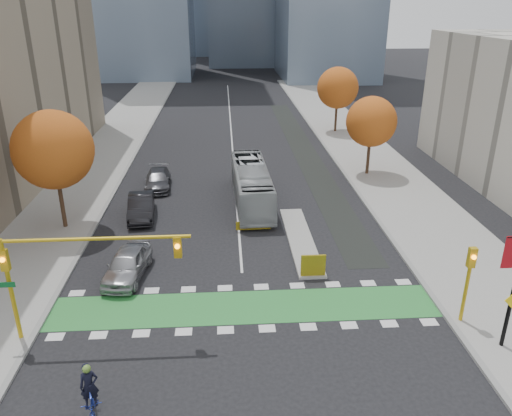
{
  "coord_description": "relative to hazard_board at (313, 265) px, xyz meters",
  "views": [
    {
      "loc": [
        -0.82,
        -20.27,
        14.59
      ],
      "look_at": [
        0.98,
        7.56,
        3.0
      ],
      "focal_mm": 35.0,
      "sensor_mm": 36.0,
      "label": 1
    }
  ],
  "objects": [
    {
      "name": "parked_car_c",
      "position": [
        -10.5,
        15.56,
        -0.08
      ],
      "size": [
        2.35,
        5.11,
        1.45
      ],
      "primitive_type": "imported",
      "rotation": [
        0.0,
        0.0,
        0.07
      ],
      "color": "#454449",
      "rests_on": "ground"
    },
    {
      "name": "curb_east",
      "position": [
        6.0,
        15.8,
        -0.73
      ],
      "size": [
        0.3,
        120.0,
        0.16
      ],
      "primitive_type": "cube",
      "color": "gray",
      "rests_on": "ground"
    },
    {
      "name": "tree_west",
      "position": [
        -16.0,
        7.8,
        4.82
      ],
      "size": [
        5.2,
        5.2,
        8.22
      ],
      "color": "#332114",
      "rests_on": "ground"
    },
    {
      "name": "bike_lane_paint",
      "position": [
        3.5,
        25.8,
        -0.8
      ],
      "size": [
        2.5,
        50.0,
        0.01
      ],
      "primitive_type": "cube",
      "color": "black",
      "rests_on": "ground"
    },
    {
      "name": "parked_car_b",
      "position": [
        -10.99,
        9.37,
        0.02
      ],
      "size": [
        2.24,
        5.14,
        1.64
      ],
      "primitive_type": "imported",
      "rotation": [
        0.0,
        0.0,
        0.1
      ],
      "color": "black",
      "rests_on": "ground"
    },
    {
      "name": "hazard_board",
      "position": [
        0.0,
        0.0,
        0.0
      ],
      "size": [
        1.4,
        0.12,
        1.3
      ],
      "primitive_type": "cube",
      "color": "yellow",
      "rests_on": "median_island"
    },
    {
      "name": "tree_east_near",
      "position": [
        8.0,
        17.8,
        4.06
      ],
      "size": [
        4.4,
        4.4,
        7.08
      ],
      "color": "#332114",
      "rests_on": "ground"
    },
    {
      "name": "cyclist",
      "position": [
        -10.04,
        -9.64,
        0.0
      ],
      "size": [
        1.27,
        2.21,
        2.41
      ],
      "rotation": [
        0.0,
        0.0,
        0.28
      ],
      "color": "navy",
      "rests_on": "ground"
    },
    {
      "name": "traffic_signal_west",
      "position": [
        -11.93,
        -4.71,
        3.23
      ],
      "size": [
        8.53,
        0.56,
        5.2
      ],
      "color": "#BF9914",
      "rests_on": "ground"
    },
    {
      "name": "bus",
      "position": [
        -2.83,
        11.64,
        0.72
      ],
      "size": [
        2.89,
        10.97,
        3.03
      ],
      "primitive_type": "imported",
      "rotation": [
        0.0,
        0.0,
        0.03
      ],
      "color": "#A5AAAD",
      "rests_on": "ground"
    },
    {
      "name": "curb_west",
      "position": [
        -14.0,
        15.8,
        -0.73
      ],
      "size": [
        0.3,
        120.0,
        0.16
      ],
      "primitive_type": "cube",
      "color": "gray",
      "rests_on": "ground"
    },
    {
      "name": "median_island",
      "position": [
        0.0,
        4.8,
        -0.72
      ],
      "size": [
        1.6,
        10.0,
        0.16
      ],
      "primitive_type": "cube",
      "color": "gray",
      "rests_on": "ground"
    },
    {
      "name": "centre_line",
      "position": [
        -4.0,
        35.8,
        -0.8
      ],
      "size": [
        0.15,
        70.0,
        0.01
      ],
      "primitive_type": "cube",
      "color": "silver",
      "rests_on": "ground"
    },
    {
      "name": "tree_east_far",
      "position": [
        8.5,
        33.8,
        4.44
      ],
      "size": [
        4.8,
        4.8,
        7.65
      ],
      "color": "#332114",
      "rests_on": "ground"
    },
    {
      "name": "parked_car_a",
      "position": [
        -10.5,
        0.8,
        0.02
      ],
      "size": [
        2.56,
        5.04,
        1.64
      ],
      "primitive_type": "imported",
      "rotation": [
        0.0,
        0.0,
        -0.13
      ],
      "color": "#9B9CA0",
      "rests_on": "ground"
    },
    {
      "name": "bike_crossing",
      "position": [
        -4.0,
        -2.7,
        -0.79
      ],
      "size": [
        20.0,
        3.0,
        0.01
      ],
      "primitive_type": "cube",
      "color": "#2A8135",
      "rests_on": "ground"
    },
    {
      "name": "ground",
      "position": [
        -4.0,
        -4.2,
        -0.8
      ],
      "size": [
        300.0,
        300.0,
        0.0
      ],
      "primitive_type": "plane",
      "color": "black",
      "rests_on": "ground"
    },
    {
      "name": "sidewalk_west",
      "position": [
        -17.5,
        15.8,
        -0.73
      ],
      "size": [
        7.0,
        120.0,
        0.15
      ],
      "primitive_type": "cube",
      "color": "gray",
      "rests_on": "ground"
    },
    {
      "name": "traffic_signal_east",
      "position": [
        6.5,
        -4.71,
        1.93
      ],
      "size": [
        0.35,
        0.43,
        4.1
      ],
      "color": "#BF9914",
      "rests_on": "ground"
    },
    {
      "name": "sidewalk_east",
      "position": [
        9.5,
        15.8,
        -0.73
      ],
      "size": [
        7.0,
        120.0,
        0.15
      ],
      "primitive_type": "cube",
      "color": "gray",
      "rests_on": "ground"
    }
  ]
}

